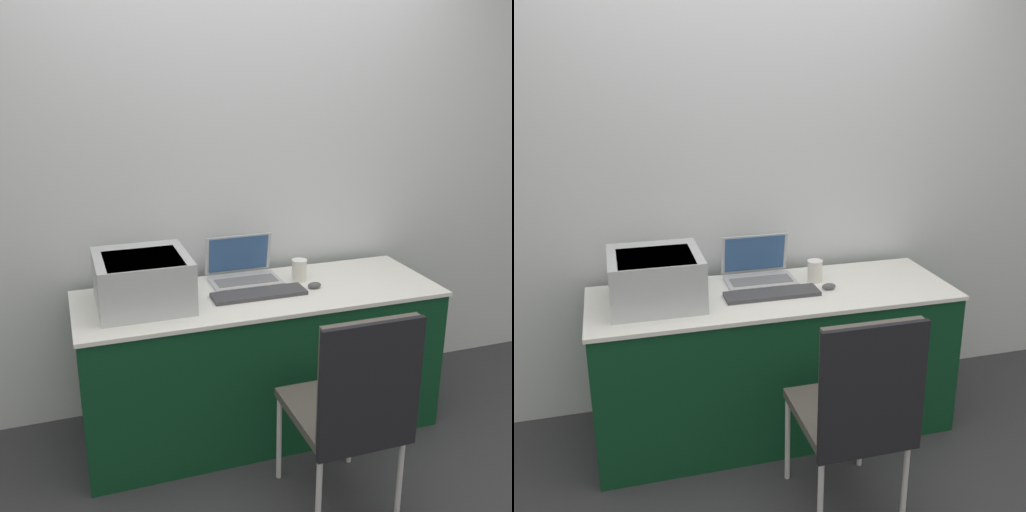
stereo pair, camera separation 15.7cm
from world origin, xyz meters
TOP-DOWN VIEW (x-y plane):
  - ground_plane at (0.00, 0.00)m, footprint 14.00×14.00m
  - wall_back at (0.00, 0.72)m, footprint 8.00×0.05m
  - table at (0.00, 0.31)m, footprint 1.82×0.63m
  - printer at (-0.57, 0.32)m, footprint 0.43×0.43m
  - laptop_left at (-0.03, 0.49)m, footprint 0.36×0.26m
  - external_keyboard at (-0.02, 0.26)m, footprint 0.47×0.13m
  - coffee_cup at (0.25, 0.39)m, footprint 0.08×0.08m
  - mouse at (0.28, 0.26)m, footprint 0.07×0.04m
  - chair at (0.13, -0.48)m, footprint 0.42×0.50m

SIDE VIEW (x-z plane):
  - ground_plane at x=0.00m, z-range 0.00..0.00m
  - table at x=0.00m, z-range 0.00..0.77m
  - chair at x=0.13m, z-range 0.10..1.07m
  - external_keyboard at x=-0.02m, z-range 0.77..0.79m
  - mouse at x=0.28m, z-range 0.77..0.80m
  - laptop_left at x=-0.03m, z-range 0.70..0.93m
  - coffee_cup at x=0.25m, z-range 0.77..0.88m
  - printer at x=-0.57m, z-range 0.78..1.02m
  - wall_back at x=0.00m, z-range 0.00..2.60m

